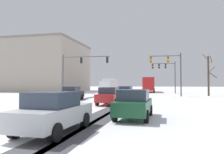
{
  "coord_description": "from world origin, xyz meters",
  "views": [
    {
      "loc": [
        5.85,
        -5.85,
        1.93
      ],
      "look_at": [
        0.0,
        20.18,
        2.8
      ],
      "focal_mm": 34.14,
      "sensor_mm": 36.0,
      "label": 1
    }
  ],
  "objects_px": {
    "traffic_signal_near_right": "(170,66)",
    "car_silver_fifth": "(54,112)",
    "traffic_signal_near_left": "(79,66)",
    "car_black_second": "(72,93)",
    "bus_oncoming": "(149,84)",
    "car_red_third": "(109,96)",
    "car_dark_green_fourth": "(134,104)",
    "office_building_far_left_block": "(33,67)",
    "car_blue_lead": "(126,92)",
    "traffic_signal_far_right": "(166,70)",
    "box_truck_delivery": "(109,85)",
    "bare_tree_sidewalk_far": "(209,75)"
  },
  "relations": [
    {
      "from": "car_blue_lead",
      "to": "car_dark_green_fourth",
      "type": "relative_size",
      "value": 1.01
    },
    {
      "from": "office_building_far_left_block",
      "to": "car_dark_green_fourth",
      "type": "bearing_deg",
      "value": -50.97
    },
    {
      "from": "car_silver_fifth",
      "to": "office_building_far_left_block",
      "type": "xyz_separation_m",
      "value": [
        -29.9,
        44.4,
        5.73
      ]
    },
    {
      "from": "traffic_signal_far_right",
      "to": "car_black_second",
      "type": "bearing_deg",
      "value": -118.72
    },
    {
      "from": "traffic_signal_near_right",
      "to": "car_silver_fifth",
      "type": "bearing_deg",
      "value": -102.82
    },
    {
      "from": "traffic_signal_near_left",
      "to": "car_black_second",
      "type": "distance_m",
      "value": 8.27
    },
    {
      "from": "traffic_signal_near_left",
      "to": "car_red_third",
      "type": "bearing_deg",
      "value": -56.77
    },
    {
      "from": "traffic_signal_near_left",
      "to": "traffic_signal_near_right",
      "type": "bearing_deg",
      "value": 7.33
    },
    {
      "from": "traffic_signal_near_left",
      "to": "car_black_second",
      "type": "bearing_deg",
      "value": -75.28
    },
    {
      "from": "car_black_second",
      "to": "traffic_signal_far_right",
      "type": "bearing_deg",
      "value": 61.28
    },
    {
      "from": "car_blue_lead",
      "to": "traffic_signal_near_right",
      "type": "bearing_deg",
      "value": 34.36
    },
    {
      "from": "bus_oncoming",
      "to": "car_dark_green_fourth",
      "type": "bearing_deg",
      "value": -88.39
    },
    {
      "from": "traffic_signal_near_left",
      "to": "car_dark_green_fourth",
      "type": "relative_size",
      "value": 1.81
    },
    {
      "from": "car_blue_lead",
      "to": "box_truck_delivery",
      "type": "xyz_separation_m",
      "value": [
        -6.02,
        15.79,
        0.82
      ]
    },
    {
      "from": "car_blue_lead",
      "to": "car_silver_fifth",
      "type": "height_order",
      "value": "same"
    },
    {
      "from": "box_truck_delivery",
      "to": "car_dark_green_fourth",
      "type": "bearing_deg",
      "value": -74.26
    },
    {
      "from": "traffic_signal_near_right",
      "to": "car_red_third",
      "type": "relative_size",
      "value": 1.58
    },
    {
      "from": "traffic_signal_far_right",
      "to": "car_blue_lead",
      "type": "distance_m",
      "value": 17.54
    },
    {
      "from": "traffic_signal_near_left",
      "to": "car_silver_fifth",
      "type": "distance_m",
      "value": 24.64
    },
    {
      "from": "car_red_third",
      "to": "office_building_far_left_block",
      "type": "height_order",
      "value": "office_building_far_left_block"
    },
    {
      "from": "traffic_signal_near_right",
      "to": "car_red_third",
      "type": "xyz_separation_m",
      "value": [
        -6.08,
        -13.2,
        -3.76
      ]
    },
    {
      "from": "car_black_second",
      "to": "office_building_far_left_block",
      "type": "xyz_separation_m",
      "value": [
        -23.81,
        28.47,
        5.73
      ]
    },
    {
      "from": "traffic_signal_near_left",
      "to": "traffic_signal_near_right",
      "type": "xyz_separation_m",
      "value": [
        13.58,
        1.75,
        -0.12
      ]
    },
    {
      "from": "car_blue_lead",
      "to": "bare_tree_sidewalk_far",
      "type": "height_order",
      "value": "bare_tree_sidewalk_far"
    },
    {
      "from": "car_black_second",
      "to": "bare_tree_sidewalk_far",
      "type": "relative_size",
      "value": 0.6
    },
    {
      "from": "traffic_signal_near_left",
      "to": "office_building_far_left_block",
      "type": "bearing_deg",
      "value": 135.72
    },
    {
      "from": "traffic_signal_near_left",
      "to": "bus_oncoming",
      "type": "distance_m",
      "value": 22.51
    },
    {
      "from": "bus_oncoming",
      "to": "traffic_signal_far_right",
      "type": "bearing_deg",
      "value": -60.04
    },
    {
      "from": "car_black_second",
      "to": "car_silver_fifth",
      "type": "relative_size",
      "value": 0.99
    },
    {
      "from": "car_blue_lead",
      "to": "office_building_far_left_block",
      "type": "relative_size",
      "value": 0.16
    },
    {
      "from": "bus_oncoming",
      "to": "traffic_signal_near_right",
      "type": "bearing_deg",
      "value": -77.77
    },
    {
      "from": "car_dark_green_fourth",
      "to": "traffic_signal_near_left",
      "type": "bearing_deg",
      "value": 119.54
    },
    {
      "from": "car_black_second",
      "to": "car_dark_green_fourth",
      "type": "height_order",
      "value": "same"
    },
    {
      "from": "traffic_signal_near_left",
      "to": "bus_oncoming",
      "type": "relative_size",
      "value": 0.68
    },
    {
      "from": "traffic_signal_far_right",
      "to": "office_building_far_left_block",
      "type": "xyz_separation_m",
      "value": [
        -35.23,
        7.62,
        1.8
      ]
    },
    {
      "from": "car_red_third",
      "to": "traffic_signal_far_right",
      "type": "bearing_deg",
      "value": 77.12
    },
    {
      "from": "car_black_second",
      "to": "car_silver_fifth",
      "type": "xyz_separation_m",
      "value": [
        6.1,
        -15.94,
        0.0
      ]
    },
    {
      "from": "traffic_signal_far_right",
      "to": "car_blue_lead",
      "type": "xyz_separation_m",
      "value": [
        -5.68,
        -16.13,
        -3.93
      ]
    },
    {
      "from": "traffic_signal_near_left",
      "to": "bare_tree_sidewalk_far",
      "type": "xyz_separation_m",
      "value": [
        19.82,
        6.08,
        -1.3
      ]
    },
    {
      "from": "car_black_second",
      "to": "car_red_third",
      "type": "distance_m",
      "value": 7.16
    },
    {
      "from": "traffic_signal_far_right",
      "to": "car_dark_green_fourth",
      "type": "height_order",
      "value": "traffic_signal_far_right"
    },
    {
      "from": "bus_oncoming",
      "to": "box_truck_delivery",
      "type": "distance_m",
      "value": 10.47
    },
    {
      "from": "car_blue_lead",
      "to": "box_truck_delivery",
      "type": "height_order",
      "value": "box_truck_delivery"
    },
    {
      "from": "car_blue_lead",
      "to": "bare_tree_sidewalk_far",
      "type": "distance_m",
      "value": 15.07
    },
    {
      "from": "car_silver_fifth",
      "to": "bus_oncoming",
      "type": "height_order",
      "value": "bus_oncoming"
    },
    {
      "from": "traffic_signal_near_left",
      "to": "car_blue_lead",
      "type": "height_order",
      "value": "traffic_signal_near_left"
    },
    {
      "from": "traffic_signal_near_left",
      "to": "bare_tree_sidewalk_far",
      "type": "distance_m",
      "value": 20.77
    },
    {
      "from": "traffic_signal_near_right",
      "to": "car_silver_fifth",
      "type": "xyz_separation_m",
      "value": [
        -5.63,
        -24.74,
        -3.76
      ]
    },
    {
      "from": "car_red_third",
      "to": "box_truck_delivery",
      "type": "height_order",
      "value": "box_truck_delivery"
    },
    {
      "from": "bus_oncoming",
      "to": "car_red_third",
      "type": "bearing_deg",
      "value": -93.76
    }
  ]
}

